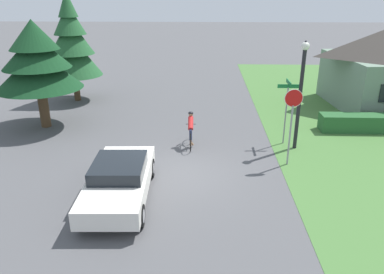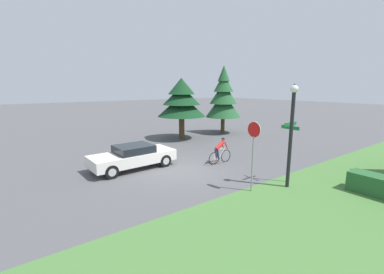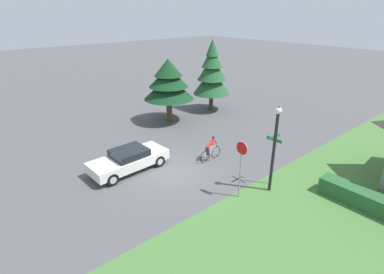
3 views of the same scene
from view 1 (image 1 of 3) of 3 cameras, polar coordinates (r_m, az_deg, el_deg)
The scene contains 8 objects.
ground_plane at distance 13.89m, azimuth -1.54°, elevation -5.69°, with size 140.00×140.00×0.00m, color #515154.
sedan_left_lane at distance 12.28m, azimuth -10.99°, elevation -6.45°, with size 2.04×4.60×1.29m.
cyclist at distance 16.04m, azimuth -0.19°, elevation 0.98°, with size 0.44×1.73×1.52m.
stop_sign at distance 14.34m, azimuth 15.02°, elevation 3.52°, with size 0.68×0.07×3.01m.
street_lamp at distance 15.88m, azimuth 16.27°, elevation 7.42°, with size 0.32×0.32×4.54m.
street_name_sign at distance 16.48m, azimuth 14.27°, elevation 5.35°, with size 0.90×0.90×2.82m.
conifer_tall_near at distance 19.26m, azimuth -22.60°, elevation 10.79°, with size 4.02×4.02×5.13m.
conifer_tall_far at distance 23.58m, azimuth -17.89°, elevation 13.38°, with size 3.30×3.30×6.38m.
Camera 1 is at (0.81, -12.32, 6.35)m, focal length 35.00 mm.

